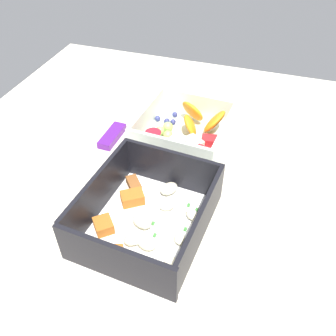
{
  "coord_description": "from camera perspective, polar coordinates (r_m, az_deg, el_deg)",
  "views": [
    {
      "loc": [
        -40.86,
        -13.15,
        41.64
      ],
      "look_at": [
        -0.76,
        -0.13,
        4.0
      ],
      "focal_mm": 39.25,
      "sensor_mm": 36.0,
      "label": 1
    }
  ],
  "objects": [
    {
      "name": "candy_bar",
      "position": [
        0.66,
        -8.65,
        4.96
      ],
      "size": [
        7.07,
        2.61,
        1.2
      ],
      "primitive_type": "cube",
      "rotation": [
        0.0,
        0.0,
        -0.03
      ],
      "color": "#51197A",
      "rests_on": "table_surface"
    },
    {
      "name": "table_surface",
      "position": [
        0.59,
        0.11,
        -1.67
      ],
      "size": [
        80.0,
        80.0,
        2.0
      ],
      "primitive_type": "cube",
      "color": "beige",
      "rests_on": "ground"
    },
    {
      "name": "fruit_bowl",
      "position": [
        0.64,
        2.86,
        5.81
      ],
      "size": [
        16.05,
        15.87,
        5.59
      ],
      "rotation": [
        0.0,
        0.0,
        -0.07
      ],
      "color": "silver",
      "rests_on": "table_surface"
    },
    {
      "name": "pasta_container",
      "position": [
        0.49,
        -3.41,
        -7.67
      ],
      "size": [
        19.33,
        16.88,
        6.91
      ],
      "rotation": [
        0.0,
        0.0,
        -0.09
      ],
      "color": "white",
      "rests_on": "table_surface"
    }
  ]
}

